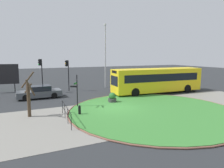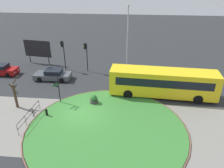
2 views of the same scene
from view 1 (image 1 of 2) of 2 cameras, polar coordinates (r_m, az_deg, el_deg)
The scene contains 15 objects.
ground at distance 17.93m, azimuth 0.82°, elevation -6.89°, with size 120.00×120.00×0.00m, color #282B2D.
sidewalk_paving at distance 16.43m, azimuth 3.49°, elevation -8.28°, with size 32.00×8.50×0.02m, color gray.
grass_island at distance 17.49m, azimuth 11.41°, elevation -7.27°, with size 13.83×13.83×0.10m, color #387A33.
grass_kerb_ring at distance 17.49m, azimuth 11.41°, elevation -7.26°, with size 14.14×14.14×0.11m, color brown.
signpost_directional at distance 18.25m, azimuth -9.90°, elevation -1.28°, with size 0.60×1.00×2.93m.
bollard_foreground at distance 16.09m, azimuth -9.10°, elevation -7.24°, with size 0.21×0.21×0.80m.
railing_grass_edge at distance 14.82m, azimuth -12.73°, elevation -7.54°, with size 0.28×4.00×1.08m.
bus_yellow at distance 25.51m, azimuth 12.60°, elevation 1.14°, with size 11.55×3.16×3.00m.
car_far_lane at distance 23.46m, azimuth -19.64°, elevation -2.21°, with size 4.64×2.01×1.35m.
traffic_light_near at distance 26.41m, azimuth -19.37°, elevation 4.17°, with size 0.48×0.31×4.15m.
traffic_light_far at distance 26.75m, azimuth -12.43°, elevation 4.23°, with size 0.49×0.27×3.98m.
lamppost_tall at distance 28.88m, azimuth -1.91°, elevation 8.34°, with size 0.32×0.32×8.90m.
billboard_left at distance 28.62m, azimuth -28.90°, elevation 2.32°, with size 4.24×0.70×3.54m.
planter_near_signpost at distance 19.93m, azimuth 0.07°, elevation -4.00°, with size 0.82×0.82×1.02m.
street_tree_bare at distance 16.51m, azimuth -22.34°, elevation -3.30°, with size 1.01×1.04×3.42m.
Camera 1 is at (-7.53, -15.59, 4.66)m, focal length 32.58 mm.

